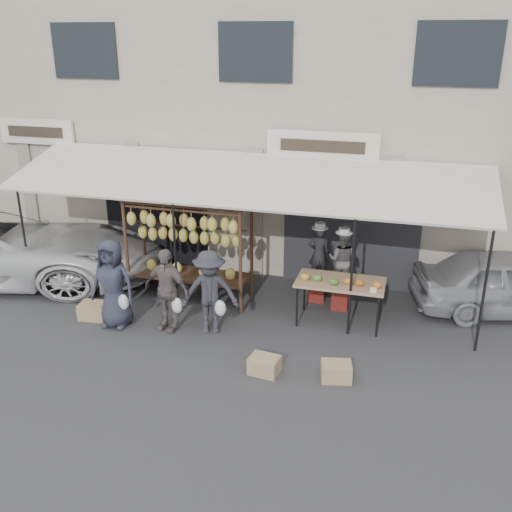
{
  "coord_description": "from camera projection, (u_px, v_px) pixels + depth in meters",
  "views": [
    {
      "loc": [
        3.43,
        -8.59,
        5.35
      ],
      "look_at": [
        0.6,
        1.4,
        1.3
      ],
      "focal_mm": 40.0,
      "sensor_mm": 36.0,
      "label": 1
    }
  ],
  "objects": [
    {
      "name": "shophouse",
      "position": [
        287.0,
        103.0,
        15.02
      ],
      "size": [
        24.0,
        6.15,
        7.3
      ],
      "color": "#BDAD95",
      "rests_on": "ground_plane"
    },
    {
      "name": "crate_near_b",
      "position": [
        336.0,
        371.0,
        9.42
      ],
      "size": [
        0.57,
        0.47,
        0.3
      ],
      "primitive_type": "cube",
      "rotation": [
        0.0,
        0.0,
        0.22
      ],
      "color": "tan",
      "rests_on": "ground_plane"
    },
    {
      "name": "banana_rack",
      "position": [
        187.0,
        230.0,
        11.76
      ],
      "size": [
        2.6,
        0.9,
        2.24
      ],
      "color": "#42291A",
      "rests_on": "ground_plane"
    },
    {
      "name": "crate_far",
      "position": [
        94.0,
        311.0,
        11.46
      ],
      "size": [
        0.58,
        0.47,
        0.32
      ],
      "primitive_type": "cube",
      "rotation": [
        0.0,
        0.0,
        0.11
      ],
      "color": "tan",
      "rests_on": "ground_plane"
    },
    {
      "name": "sedan",
      "position": [
        510.0,
        283.0,
        11.55
      ],
      "size": [
        4.1,
        2.45,
        1.31
      ],
      "primitive_type": "imported",
      "rotation": [
        0.0,
        0.0,
        1.82
      ],
      "color": "#9B9BA0",
      "rests_on": "ground_plane"
    },
    {
      "name": "awning",
      "position": [
        240.0,
        180.0,
        11.62
      ],
      "size": [
        10.0,
        2.35,
        2.92
      ],
      "color": "silver",
      "rests_on": "ground_plane"
    },
    {
      "name": "customer_right",
      "position": [
        210.0,
        292.0,
        10.7
      ],
      "size": [
        1.2,
        0.9,
        1.66
      ],
      "primitive_type": "imported",
      "rotation": [
        0.0,
        0.0,
        0.29
      ],
      "color": "#2E2D35",
      "rests_on": "ground_plane"
    },
    {
      "name": "crate_near_a",
      "position": [
        264.0,
        365.0,
        9.6
      ],
      "size": [
        0.53,
        0.43,
        0.3
      ],
      "primitive_type": "cube",
      "rotation": [
        0.0,
        0.0,
        -0.12
      ],
      "color": "tan",
      "rests_on": "ground_plane"
    },
    {
      "name": "customer_left",
      "position": [
        113.0,
        284.0,
        10.92
      ],
      "size": [
        0.87,
        0.58,
        1.77
      ],
      "primitive_type": "imported",
      "rotation": [
        0.0,
        0.0,
        0.01
      ],
      "color": "#2A2D3C",
      "rests_on": "ground_plane"
    },
    {
      "name": "vendor_left",
      "position": [
        319.0,
        254.0,
        11.9
      ],
      "size": [
        0.49,
        0.38,
        1.19
      ],
      "primitive_type": "imported",
      "rotation": [
        0.0,
        0.0,
        3.39
      ],
      "color": "black",
      "rests_on": "stool_left"
    },
    {
      "name": "vendor_right",
      "position": [
        343.0,
        260.0,
        11.54
      ],
      "size": [
        0.66,
        0.55,
        1.23
      ],
      "primitive_type": "imported",
      "rotation": [
        0.0,
        0.0,
        3.0
      ],
      "color": "#575654",
      "rests_on": "stool_right"
    },
    {
      "name": "ground_plane",
      "position": [
        204.0,
        345.0,
        10.52
      ],
      "size": [
        90.0,
        90.0,
        0.0
      ],
      "primitive_type": "plane",
      "color": "#2D2D30"
    },
    {
      "name": "stool_left",
      "position": [
        317.0,
        290.0,
        12.2
      ],
      "size": [
        0.38,
        0.38,
        0.48
      ],
      "primitive_type": "cube",
      "rotation": [
        0.0,
        0.0,
        -0.11
      ],
      "color": "maroon",
      "rests_on": "ground_plane"
    },
    {
      "name": "customer_mid",
      "position": [
        167.0,
        290.0,
        10.81
      ],
      "size": [
        1.03,
        0.58,
        1.65
      ],
      "primitive_type": "imported",
      "rotation": [
        0.0,
        0.0,
        -0.19
      ],
      "color": "#6B5F5D",
      "rests_on": "ground_plane"
    },
    {
      "name": "produce_table",
      "position": [
        340.0,
        283.0,
        10.99
      ],
      "size": [
        1.7,
        0.9,
        1.04
      ],
      "color": "tan",
      "rests_on": "ground_plane"
    },
    {
      "name": "stool_right",
      "position": [
        340.0,
        298.0,
        11.85
      ],
      "size": [
        0.38,
        0.38,
        0.47
      ],
      "primitive_type": "cube",
      "rotation": [
        0.0,
        0.0,
        0.13
      ],
      "color": "maroon",
      "rests_on": "ground_plane"
    }
  ]
}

